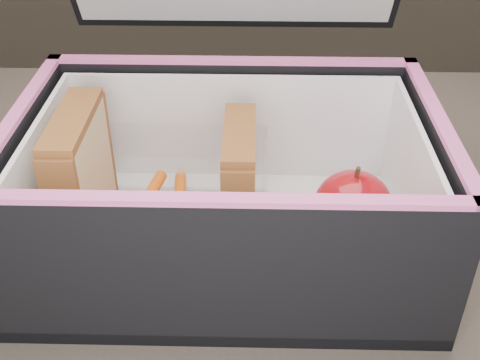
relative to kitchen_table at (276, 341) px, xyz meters
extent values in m
cube|color=brown|center=(0.00, 0.00, 0.08)|extent=(1.20, 0.80, 0.03)
cube|color=tan|center=(-0.17, 0.03, 0.16)|extent=(0.01, 0.10, 0.10)
cube|color=#BC5C6B|center=(-0.16, 0.03, 0.16)|extent=(0.01, 0.09, 0.10)
cube|color=tan|center=(-0.16, 0.03, 0.16)|extent=(0.01, 0.10, 0.10)
cube|color=brown|center=(-0.16, 0.03, 0.22)|extent=(0.03, 0.10, 0.01)
cube|color=tan|center=(-0.04, 0.03, 0.16)|extent=(0.01, 0.09, 0.09)
cube|color=#BC5C6B|center=(-0.03, 0.03, 0.15)|extent=(0.01, 0.08, 0.09)
cube|color=tan|center=(-0.03, 0.03, 0.16)|extent=(0.01, 0.09, 0.09)
cube|color=brown|center=(-0.03, 0.03, 0.21)|extent=(0.03, 0.09, 0.01)
cylinder|color=#E94F1E|center=(-0.09, 0.02, 0.12)|extent=(0.03, 0.09, 0.01)
cylinder|color=#E94F1E|center=(-0.08, 0.00, 0.13)|extent=(0.01, 0.09, 0.01)
cylinder|color=#E94F1E|center=(-0.08, -0.01, 0.14)|extent=(0.02, 0.09, 0.01)
cylinder|color=#E94F1E|center=(-0.11, 0.00, 0.12)|extent=(0.01, 0.09, 0.01)
cylinder|color=#E94F1E|center=(-0.12, 0.04, 0.13)|extent=(0.03, 0.09, 0.01)
cylinder|color=#E94F1E|center=(-0.11, 0.00, 0.14)|extent=(0.02, 0.09, 0.01)
cylinder|color=#E94F1E|center=(-0.09, 0.06, 0.12)|extent=(0.02, 0.09, 0.01)
cylinder|color=#E94F1E|center=(-0.09, 0.00, 0.13)|extent=(0.02, 0.09, 0.01)
cube|color=white|center=(0.06, 0.02, 0.11)|extent=(0.10, 0.10, 0.01)
ellipsoid|color=maroon|center=(0.06, 0.02, 0.14)|extent=(0.07, 0.07, 0.06)
cylinder|color=#422D17|center=(0.06, 0.02, 0.18)|extent=(0.00, 0.01, 0.01)
camera|label=1|loc=(-0.02, -0.37, 0.44)|focal=45.00mm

